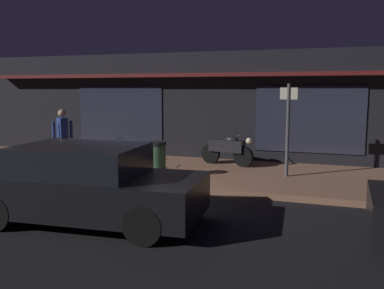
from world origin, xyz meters
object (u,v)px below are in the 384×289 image
at_px(sign_post, 288,124).
at_px(person_photographer, 63,136).
at_px(trash_bin, 157,159).
at_px(motorcycle, 228,149).
at_px(bicycle_parked, 106,157).
at_px(parked_car_far, 87,185).

bearing_deg(sign_post, person_photographer, -173.99).
height_order(person_photographer, trash_bin, person_photographer).
bearing_deg(person_photographer, motorcycle, 20.45).
relative_size(bicycle_parked, person_photographer, 0.99).
bearing_deg(parked_car_far, sign_post, 55.91).
xyz_separation_m(motorcycle, parked_car_far, (-1.23, -5.56, 0.06)).
distance_m(person_photographer, trash_bin, 3.32).
relative_size(person_photographer, sign_post, 0.70).
xyz_separation_m(bicycle_parked, sign_post, (4.91, 0.79, 1.00)).
height_order(motorcycle, person_photographer, person_photographer).
distance_m(person_photographer, parked_car_far, 5.11).
relative_size(person_photographer, parked_car_far, 0.40).
height_order(sign_post, parked_car_far, sign_post).
xyz_separation_m(motorcycle, bicycle_parked, (-3.07, -1.82, -0.14)).
bearing_deg(trash_bin, person_photographer, 170.78).
height_order(bicycle_parked, trash_bin, trash_bin).
relative_size(bicycle_parked, parked_car_far, 0.39).
height_order(bicycle_parked, person_photographer, person_photographer).
xyz_separation_m(trash_bin, parked_car_far, (0.08, -3.33, 0.08)).
distance_m(sign_post, parked_car_far, 5.53).
distance_m(bicycle_parked, parked_car_far, 4.17).
bearing_deg(motorcycle, trash_bin, -120.43).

